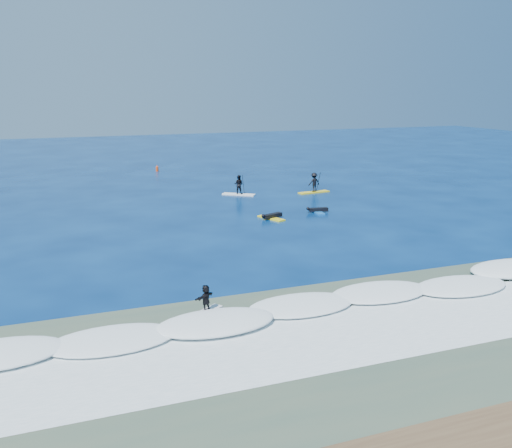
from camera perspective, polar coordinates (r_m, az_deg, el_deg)
name	(u,v)px	position (r m, az deg, el deg)	size (l,w,h in m)	color
ground	(276,243)	(34.53, 2.00, -1.90)	(160.00, 160.00, 0.00)	#031B44
shallow_water	(417,335)	(23.03, 15.84, -10.60)	(90.00, 13.00, 0.01)	#3B5142
breaking_wave	(362,299)	(26.07, 10.60, -7.40)	(40.00, 6.00, 0.30)	white
whitewater	(402,325)	(23.76, 14.40, -9.74)	(34.00, 5.00, 0.02)	silver
sup_paddler_center	(239,186)	(49.53, -1.74, 3.78)	(2.73, 2.28, 2.01)	white
sup_paddler_right	(314,184)	(50.82, 5.82, 4.03)	(3.00, 1.08, 2.06)	yellow
prone_paddler_near	(271,217)	(40.69, 1.55, 0.75)	(1.78, 2.36, 0.48)	yellow
prone_paddler_far	(317,210)	(43.00, 6.14, 1.37)	(1.68, 2.17, 0.44)	#1862B5
wave_surfer	(206,300)	(23.63, -5.04, -7.61)	(1.65, 1.32, 1.22)	silver
marker_buoy	(157,168)	(64.32, -9.86, 5.49)	(0.31, 0.31, 0.73)	red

